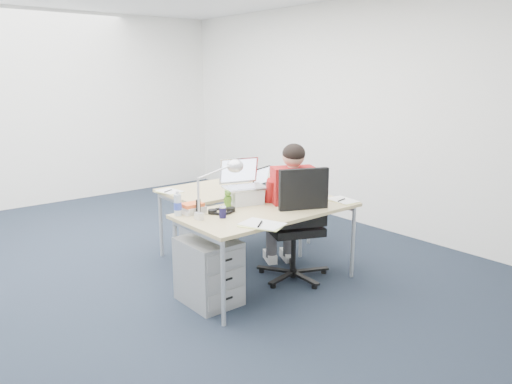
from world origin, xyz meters
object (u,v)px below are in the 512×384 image
Objects in this scene: computer_mouse at (315,198)px; cordless_phone at (198,207)px; sunglasses at (283,202)px; drawer_pedestal_far at (209,236)px; office_chair at (295,247)px; bear_figurine at (228,198)px; headphones at (222,210)px; desk_far at (237,189)px; water_bottle at (178,203)px; desk_lamp at (213,189)px; dark_laptop at (270,177)px; seated_person at (288,208)px; can_koozie at (223,212)px; far_cup at (271,171)px; silver_laptop at (245,182)px; drawer_pedestal_near at (209,271)px; book_stack at (193,208)px; desk_near at (269,214)px; wireless_keyboard at (293,205)px.

cordless_phone is at bearing 156.87° from computer_mouse.
drawer_pedestal_far is at bearing 129.17° from sunglasses.
office_chair is 0.80m from bear_figurine.
cordless_phone is at bearing 179.48° from headphones.
water_bottle is (-1.11, -0.63, 0.15)m from desk_far.
dark_laptop is at bearing 19.97° from desk_lamp.
computer_mouse is 0.67× the size of bear_figurine.
bear_figurine is (-0.60, 0.15, 0.17)m from seated_person.
cordless_phone reaches higher than drawer_pedestal_far.
can_koozie is 1.85m from far_cup.
seated_person is 0.52m from silver_laptop.
can_koozie is (-0.78, 0.05, 0.47)m from office_chair.
headphones is 1.54× the size of bear_figurine.
far_cup reaches higher than drawer_pedestal_near.
cordless_phone is (-0.96, 0.07, 0.15)m from seated_person.
dark_laptop is (1.05, 0.62, 0.06)m from can_koozie.
silver_laptop is 1.90× the size of water_bottle.
sunglasses is 1.31m from far_cup.
desk_far is 3.34× the size of desk_lamp.
office_chair is at bearing -18.46° from water_bottle.
book_stack is at bearing 87.42° from drawer_pedestal_near.
bear_figurine is at bearing -4.11° from book_stack.
dark_laptop is at bearing -16.52° from drawer_pedestal_far.
silver_laptop is (0.57, 0.22, 0.65)m from drawer_pedestal_near.
bear_figurine is 0.52m from sunglasses.
drawer_pedestal_far is at bearing 81.02° from headphones.
silver_laptop reaches higher than water_bottle.
seated_person is 3.20× the size of silver_laptop.
desk_near is at bearing -67.39° from silver_laptop.
sunglasses is (0.23, 0.06, 0.06)m from desk_near.
bear_figurine is at bearing 172.00° from sunglasses.
bear_figurine is (-0.54, 0.31, 0.50)m from office_chair.
seated_person is at bearing 92.52° from office_chair.
desk_far is 1.28m from water_bottle.
drawer_pedestal_near is 2.25× the size of headphones.
computer_mouse is 1.12× the size of can_koozie.
bear_figurine is (0.36, 0.21, 0.53)m from drawer_pedestal_near.
seated_person is at bearing -26.70° from cordless_phone.
drawer_pedestal_far is at bearing -165.44° from far_cup.
drawer_pedestal_near is 3.46× the size of bear_figurine.
far_cup is (1.40, 0.97, 0.03)m from headphones.
computer_mouse is (1.16, -0.10, 0.47)m from drawer_pedestal_near.
wireless_keyboard is 0.32m from computer_mouse.
drawer_pedestal_far is 0.89m from book_stack.
wireless_keyboard is at bearing -40.46° from cordless_phone.
wireless_keyboard is 0.91m from book_stack.
desk_far is 0.90m from sunglasses.
can_koozie is 0.31m from book_stack.
can_koozie is 0.89× the size of far_cup.
desk_near is 10.07× the size of bear_figurine.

